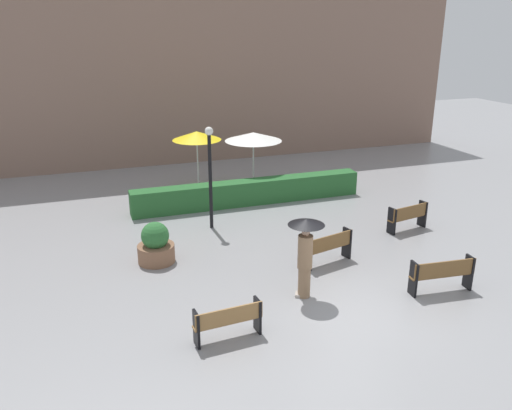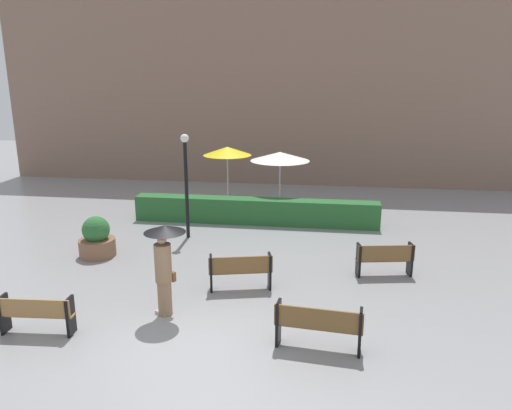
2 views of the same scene
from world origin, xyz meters
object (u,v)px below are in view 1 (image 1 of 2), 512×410
(bench_near_right, at_px, (443,273))
(patio_umbrella_yellow, at_px, (197,136))
(planter_pot, at_px, (156,245))
(bench_far_right, at_px, (408,216))
(pedestrian_with_umbrella, at_px, (305,248))
(patio_umbrella_white, at_px, (253,137))
(lamp_post, at_px, (210,166))
(bench_mid_center, at_px, (329,246))
(bench_near_left, at_px, (228,320))

(bench_near_right, relative_size, patio_umbrella_yellow, 0.69)
(planter_pot, bearing_deg, bench_far_right, -2.19)
(bench_far_right, height_order, planter_pot, planter_pot)
(bench_near_right, bearing_deg, pedestrian_with_umbrella, 163.50)
(bench_near_right, bearing_deg, bench_far_right, 66.68)
(bench_far_right, bearing_deg, patio_umbrella_white, 119.82)
(bench_far_right, relative_size, pedestrian_with_umbrella, 0.75)
(planter_pot, bearing_deg, bench_near_right, -32.65)
(lamp_post, xyz_separation_m, patio_umbrella_yellow, (0.54, 4.20, 0.17))
(bench_mid_center, xyz_separation_m, bench_near_left, (-3.88, -2.79, -0.06))
(patio_umbrella_white, bearing_deg, bench_near_left, -111.88)
(bench_far_right, relative_size, bench_near_left, 1.00)
(lamp_post, distance_m, patio_umbrella_white, 4.57)
(planter_pot, xyz_separation_m, lamp_post, (2.24, 2.12, 1.66))
(bench_near_right, relative_size, bench_near_left, 1.11)
(pedestrian_with_umbrella, bearing_deg, bench_near_right, -16.50)
(bench_near_right, xyz_separation_m, bench_mid_center, (-2.01, 2.56, -0.00))
(patio_umbrella_yellow, bearing_deg, bench_far_right, -49.30)
(patio_umbrella_yellow, bearing_deg, planter_pot, -113.74)
(pedestrian_with_umbrella, distance_m, lamp_post, 5.60)
(bench_near_right, bearing_deg, planter_pot, 147.35)
(bench_near_right, bearing_deg, patio_umbrella_yellow, 110.51)
(bench_mid_center, distance_m, patio_umbrella_white, 7.74)
(bench_mid_center, bearing_deg, planter_pot, 159.44)
(planter_pot, bearing_deg, bench_near_left, -79.15)
(bench_near_left, relative_size, pedestrian_with_umbrella, 0.75)
(bench_near_left, bearing_deg, bench_far_right, 29.13)
(bench_near_left, bearing_deg, pedestrian_with_umbrella, 27.60)
(bench_far_right, xyz_separation_m, planter_pot, (-8.50, 0.32, 0.00))
(bench_near_right, relative_size, patio_umbrella_white, 0.72)
(bench_far_right, bearing_deg, bench_near_left, -150.87)
(bench_far_right, xyz_separation_m, patio_umbrella_white, (-3.48, 6.07, 1.75))
(bench_far_right, height_order, pedestrian_with_umbrella, pedestrian_with_umbrella)
(planter_pot, xyz_separation_m, patio_umbrella_yellow, (2.78, 6.33, 1.83))
(bench_mid_center, bearing_deg, bench_near_left, -144.29)
(bench_far_right, xyz_separation_m, pedestrian_with_umbrella, (-5.21, -2.99, 0.82))
(bench_near_right, xyz_separation_m, lamp_post, (-4.53, 6.46, 1.64))
(patio_umbrella_white, bearing_deg, bench_far_right, -60.18)
(lamp_post, xyz_separation_m, patio_umbrella_white, (2.78, 3.63, 0.09))
(bench_near_right, xyz_separation_m, bench_far_right, (1.73, 4.02, -0.02))
(bench_near_left, bearing_deg, bench_near_right, 2.27)
(pedestrian_with_umbrella, bearing_deg, lamp_post, 100.95)
(pedestrian_with_umbrella, relative_size, planter_pot, 1.70)
(bench_mid_center, height_order, bench_near_left, bench_mid_center)
(patio_umbrella_white, bearing_deg, bench_mid_center, -92.01)
(bench_far_right, distance_m, bench_near_left, 8.73)
(planter_pot, bearing_deg, lamp_post, 43.40)
(bench_near_left, relative_size, patio_umbrella_yellow, 0.63)
(bench_near_left, xyz_separation_m, patio_umbrella_yellow, (1.91, 10.90, 1.87))
(patio_umbrella_yellow, relative_size, patio_umbrella_white, 1.03)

